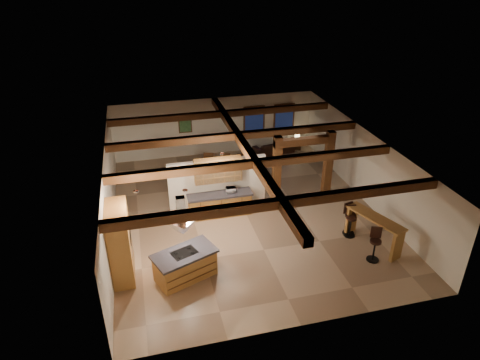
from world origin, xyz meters
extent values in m
plane|color=tan|center=(0.00, 0.00, 0.00)|extent=(12.00, 12.00, 0.00)
plane|color=silver|center=(0.00, 6.00, 1.45)|extent=(10.00, 0.00, 10.00)
plane|color=silver|center=(0.00, -6.00, 1.45)|extent=(10.00, 0.00, 10.00)
plane|color=silver|center=(-5.00, 0.00, 1.45)|extent=(0.00, 12.00, 12.00)
plane|color=silver|center=(5.00, 0.00, 1.45)|extent=(0.00, 12.00, 12.00)
plane|color=#3E1E13|center=(0.00, 0.00, 2.90)|extent=(12.00, 12.00, 0.00)
cube|color=#412410|center=(0.00, -4.00, 2.76)|extent=(10.00, 0.25, 0.28)
cube|color=#412410|center=(0.00, -1.30, 2.76)|extent=(10.00, 0.25, 0.28)
cube|color=#412410|center=(0.00, 1.30, 2.76)|extent=(10.00, 0.25, 0.28)
cube|color=#412410|center=(0.00, 4.00, 2.76)|extent=(10.00, 0.25, 0.28)
cube|color=#412410|center=(0.00, 0.00, 2.76)|extent=(0.28, 12.00, 0.28)
cube|color=#412410|center=(1.40, 0.50, 1.45)|extent=(0.30, 0.30, 2.90)
cube|color=#412410|center=(3.60, 0.50, 1.45)|extent=(0.30, 0.30, 2.90)
cube|color=#412410|center=(2.50, 0.50, 2.60)|extent=(2.50, 0.28, 0.28)
cube|color=silver|center=(-1.00, 0.50, 1.10)|extent=(3.80, 0.18, 2.20)
cube|color=#A27534|center=(-4.67, -2.60, 1.20)|extent=(0.64, 1.60, 2.40)
cube|color=silver|center=(-4.37, -2.60, 1.15)|extent=(0.06, 0.62, 0.95)
cube|color=black|center=(-4.33, -2.60, 1.35)|extent=(0.01, 0.50, 0.28)
cube|color=#A27534|center=(-1.00, 0.11, 0.43)|extent=(2.40, 0.60, 0.86)
cube|color=black|center=(-1.00, 0.11, 0.90)|extent=(2.50, 0.66, 0.08)
cube|color=#A27534|center=(-1.00, 0.32, 1.85)|extent=(1.80, 0.34, 0.95)
cube|color=silver|center=(-1.00, 0.14, 1.85)|extent=(1.74, 0.02, 0.90)
pyramid|color=silver|center=(-2.79, -3.22, 1.73)|extent=(1.10, 1.10, 0.45)
cube|color=silver|center=(-2.79, -3.22, 2.54)|extent=(0.26, 0.22, 0.73)
cube|color=#412410|center=(2.00, 5.94, 1.50)|extent=(1.10, 0.05, 1.70)
cube|color=black|center=(2.00, 5.91, 1.50)|extent=(0.95, 0.02, 1.55)
cube|color=#412410|center=(3.60, 5.94, 1.50)|extent=(1.10, 0.05, 1.70)
cube|color=black|center=(3.60, 5.91, 1.50)|extent=(0.95, 0.02, 1.55)
cube|color=#412410|center=(-1.50, 5.94, 1.70)|extent=(0.65, 0.04, 0.85)
cube|color=#225126|center=(-1.50, 5.92, 1.70)|extent=(0.55, 0.01, 0.75)
cylinder|color=silver|center=(-2.60, -2.80, 2.87)|extent=(0.16, 0.16, 0.03)
cylinder|color=silver|center=(-1.00, -0.50, 2.87)|extent=(0.16, 0.16, 0.03)
cylinder|color=silver|center=(-4.00, -2.50, 2.87)|extent=(0.16, 0.16, 0.03)
cube|color=#A27534|center=(-2.79, -3.22, 0.43)|extent=(2.01, 1.50, 0.86)
cube|color=black|center=(-2.79, -3.22, 0.90)|extent=(2.17, 1.66, 0.08)
cube|color=black|center=(-2.79, -3.22, 0.95)|extent=(0.88, 0.74, 0.02)
imported|color=#3A1B0E|center=(-0.31, 2.52, 0.29)|extent=(1.65, 0.92, 0.58)
imported|color=black|center=(2.87, 5.26, 0.30)|extent=(2.19, 1.17, 0.61)
imported|color=#AEAEB2|center=(-0.56, 0.11, 1.05)|extent=(0.41, 0.29, 0.21)
cube|color=#A27534|center=(3.73, -3.12, 1.12)|extent=(1.29, 2.25, 0.07)
cube|color=#A27534|center=(4.08, -4.04, 0.55)|extent=(0.50, 0.28, 1.10)
cube|color=#A27534|center=(3.38, -2.19, 0.55)|extent=(0.50, 0.28, 1.10)
cube|color=#412410|center=(4.23, 5.50, 0.26)|extent=(0.54, 0.54, 0.52)
cylinder|color=black|center=(4.23, 5.50, 0.59)|extent=(0.06, 0.06, 0.16)
cone|color=#FFE099|center=(4.23, 5.50, 0.75)|extent=(0.27, 0.27, 0.18)
cylinder|color=black|center=(3.35, -3.89, 0.75)|extent=(0.38, 0.38, 0.07)
cube|color=black|center=(3.42, -3.73, 0.99)|extent=(0.34, 0.18, 0.42)
cylinder|color=black|center=(3.35, -3.89, 0.38)|extent=(0.06, 0.06, 0.73)
cylinder|color=black|center=(3.35, -3.89, 0.02)|extent=(0.42, 0.42, 0.03)
cylinder|color=black|center=(3.27, -2.29, 0.77)|extent=(0.38, 0.38, 0.07)
cube|color=black|center=(3.23, -2.12, 1.01)|extent=(0.36, 0.12, 0.43)
cylinder|color=black|center=(3.27, -2.29, 0.38)|extent=(0.06, 0.06, 0.75)
cylinder|color=black|center=(3.27, -2.29, 0.02)|extent=(0.43, 0.43, 0.03)
cylinder|color=black|center=(3.25, -2.41, 0.74)|extent=(0.37, 0.37, 0.07)
cube|color=black|center=(3.27, -2.24, 0.98)|extent=(0.35, 0.10, 0.41)
cylinder|color=black|center=(3.25, -2.41, 0.37)|extent=(0.06, 0.06, 0.72)
cylinder|color=black|center=(3.25, -2.41, 0.02)|extent=(0.41, 0.41, 0.03)
cube|color=#412410|center=(-1.25, 2.04, 0.48)|extent=(0.57, 0.57, 0.06)
cube|color=#412410|center=(-1.18, 2.26, 0.87)|extent=(0.44, 0.19, 0.80)
cylinder|color=#412410|center=(-1.48, 1.93, 0.22)|extent=(0.05, 0.05, 0.45)
cylinder|color=#412410|center=(-1.13, 1.81, 0.22)|extent=(0.05, 0.05, 0.45)
cylinder|color=#412410|center=(-1.36, 2.27, 0.22)|extent=(0.05, 0.05, 0.45)
cylinder|color=#412410|center=(-1.02, 2.16, 0.22)|extent=(0.05, 0.05, 0.45)
cube|color=#412410|center=(-0.78, 3.46, 0.48)|extent=(0.57, 0.57, 0.06)
cube|color=#412410|center=(-0.85, 3.25, 0.87)|extent=(0.44, 0.19, 0.80)
cylinder|color=#412410|center=(-0.55, 3.58, 0.22)|extent=(0.05, 0.05, 0.45)
cylinder|color=#412410|center=(-0.90, 3.69, 0.22)|extent=(0.05, 0.05, 0.45)
cylinder|color=#412410|center=(-0.67, 3.23, 0.22)|extent=(0.05, 0.05, 0.45)
cylinder|color=#412410|center=(-1.01, 3.35, 0.22)|extent=(0.05, 0.05, 0.45)
cube|color=#412410|center=(-0.54, 1.81, 0.48)|extent=(0.57, 0.57, 0.06)
cube|color=#412410|center=(-0.47, 2.02, 0.87)|extent=(0.44, 0.19, 0.80)
cylinder|color=#412410|center=(-0.77, 1.69, 0.22)|extent=(0.05, 0.05, 0.45)
cylinder|color=#412410|center=(-0.42, 1.58, 0.22)|extent=(0.05, 0.05, 0.45)
cylinder|color=#412410|center=(-0.65, 2.04, 0.22)|extent=(0.05, 0.05, 0.45)
cylinder|color=#412410|center=(-0.31, 1.93, 0.22)|extent=(0.05, 0.05, 0.45)
cube|color=#412410|center=(-0.07, 3.23, 0.48)|extent=(0.57, 0.57, 0.06)
cube|color=#412410|center=(-0.14, 3.02, 0.87)|extent=(0.44, 0.19, 0.80)
cylinder|color=#412410|center=(0.16, 3.34, 0.22)|extent=(0.05, 0.05, 0.45)
cylinder|color=#412410|center=(-0.19, 3.46, 0.22)|extent=(0.05, 0.05, 0.45)
cylinder|color=#412410|center=(0.04, 3.00, 0.22)|extent=(0.05, 0.05, 0.45)
cylinder|color=#412410|center=(-0.30, 3.11, 0.22)|extent=(0.05, 0.05, 0.45)
cube|color=#412410|center=(0.17, 1.58, 0.48)|extent=(0.57, 0.57, 0.06)
cube|color=#412410|center=(0.24, 1.79, 0.87)|extent=(0.44, 0.19, 0.80)
cylinder|color=#412410|center=(-0.06, 1.46, 0.22)|extent=(0.05, 0.05, 0.45)
cylinder|color=#412410|center=(0.29, 1.35, 0.22)|extent=(0.05, 0.05, 0.45)
cylinder|color=#412410|center=(0.05, 1.81, 0.22)|extent=(0.05, 0.05, 0.45)
cylinder|color=#412410|center=(0.40, 1.69, 0.22)|extent=(0.05, 0.05, 0.45)
cube|color=#412410|center=(0.64, 2.99, 0.48)|extent=(0.57, 0.57, 0.06)
cube|color=#412410|center=(0.57, 2.78, 0.87)|extent=(0.44, 0.19, 0.80)
cylinder|color=#412410|center=(0.86, 3.11, 0.22)|extent=(0.05, 0.05, 0.45)
cylinder|color=#412410|center=(0.52, 3.22, 0.22)|extent=(0.05, 0.05, 0.45)
cylinder|color=#412410|center=(0.75, 2.77, 0.22)|extent=(0.05, 0.05, 0.45)
cylinder|color=#412410|center=(0.41, 2.88, 0.22)|extent=(0.05, 0.05, 0.45)
camera|label=1|loc=(-3.71, -13.85, 8.98)|focal=32.00mm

